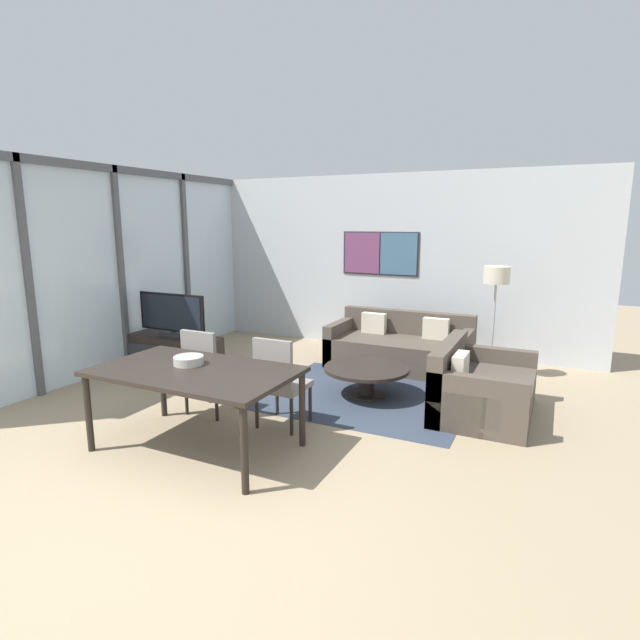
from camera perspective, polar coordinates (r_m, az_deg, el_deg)
The scene contains 14 objects.
ground_plane at distance 4.09m, azimuth -20.99°, elevation -19.74°, with size 24.00×24.00×0.00m, color #9E896B.
wall_back at distance 8.22m, azimuth 6.89°, elevation 6.56°, with size 6.79×0.09×2.80m.
window_wall_left at distance 7.51m, azimuth -22.01°, elevation 6.39°, with size 0.07×5.41×2.80m.
area_rug at distance 6.08m, azimuth 5.28°, elevation -8.59°, with size 2.39×2.02×0.01m.
tv_console at distance 7.39m, azimuth -16.36°, elevation -3.53°, with size 1.42×0.48×0.47m.
television at distance 7.28m, azimuth -16.59°, elevation 0.55°, with size 1.12×0.20×0.60m.
sofa_main at distance 7.27m, azimuth 9.21°, elevation -3.22°, with size 1.96×0.96×0.76m.
sofa_side at distance 5.72m, azimuth 17.53°, elevation -7.61°, with size 0.96×1.37×0.76m.
coffee_table at distance 5.99m, azimuth 5.33°, elevation -6.17°, with size 1.01×1.01×0.36m.
dining_table at distance 4.64m, azimuth -14.12°, elevation -6.23°, with size 1.80×1.06×0.76m.
dining_chair_left at distance 5.49m, azimuth -12.82°, elevation -5.40°, with size 0.46×0.46×0.94m.
dining_chair_centre at distance 5.02m, azimuth -4.69°, elevation -6.70°, with size 0.46×0.46×0.94m.
fruit_bowl at distance 4.77m, azimuth -14.79°, elevation -4.42°, with size 0.28×0.28×0.08m.
floor_lamp at distance 6.81m, azimuth 19.47°, elevation 3.81°, with size 0.33×0.33×1.49m.
Camera 1 is at (2.66, -2.33, 2.05)m, focal length 28.00 mm.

